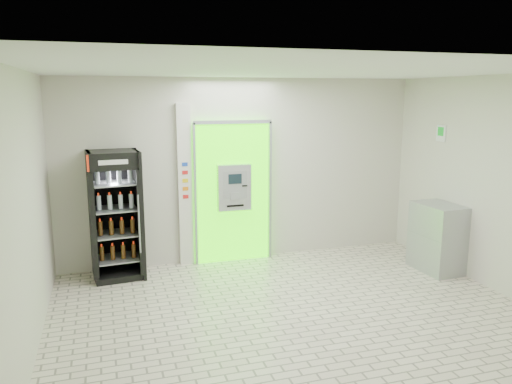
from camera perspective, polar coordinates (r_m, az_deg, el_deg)
name	(u,v)px	position (r m, az deg, el deg)	size (l,w,h in m)	color
ground	(298,318)	(6.41, 4.80, -14.15)	(6.00, 6.00, 0.00)	beige
room_shell	(300,172)	(5.87, 5.09, 2.34)	(6.00, 6.00, 6.00)	beige
atm_assembly	(233,191)	(8.19, -2.67, 0.09)	(1.30, 0.24, 2.33)	#33F200
pillar	(185,186)	(8.04, -8.13, 0.73)	(0.22, 0.11, 2.60)	silver
beverage_cooler	(116,217)	(7.76, -15.72, -2.80)	(0.78, 0.73, 1.92)	black
steel_cabinet	(437,238)	(8.32, 20.02, -4.92)	(0.58, 0.83, 1.06)	#9EA1A5
exit_sign	(441,133)	(8.55, 20.40, 6.32)	(0.02, 0.22, 0.26)	white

